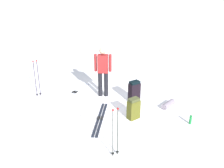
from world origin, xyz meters
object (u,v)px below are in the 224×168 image
(backpack_bright, at_px, (134,109))
(ski_poles_planted_far, at_px, (115,130))
(backpack_large_dark, at_px, (134,92))
(ski_pair_far, at_px, (75,93))
(ski_poles_planted_near, at_px, (37,76))
(thermos_bottle, at_px, (190,120))
(sleeping_mat_rolled, at_px, (168,104))
(skier_standing, at_px, (103,69))
(ski_pair_near, at_px, (100,119))

(backpack_bright, height_order, ski_poles_planted_far, ski_poles_planted_far)
(backpack_large_dark, bearing_deg, ski_poles_planted_far, 65.24)
(ski_pair_far, xyz_separation_m, ski_poles_planted_near, (1.22, -0.02, 0.69))
(backpack_bright, distance_m, thermos_bottle, 1.61)
(ski_pair_far, xyz_separation_m, backpack_large_dark, (-1.85, 1.03, 0.34))
(ski_pair_far, distance_m, sleeping_mat_rolled, 3.23)
(backpack_large_dark, height_order, thermos_bottle, backpack_large_dark)
(ski_poles_planted_near, xyz_separation_m, thermos_bottle, (-4.24, 2.67, -0.58))
(sleeping_mat_rolled, height_order, thermos_bottle, thermos_bottle)
(skier_standing, bearing_deg, thermos_bottle, 132.81)
(backpack_bright, bearing_deg, skier_standing, -69.87)
(ski_poles_planted_near, bearing_deg, ski_pair_near, 133.33)
(ski_pair_far, relative_size, backpack_large_dark, 2.10)
(ski_poles_planted_far, relative_size, sleeping_mat_rolled, 2.24)
(skier_standing, distance_m, ski_pair_far, 1.39)
(ski_pair_far, height_order, backpack_bright, backpack_bright)
(ski_pair_near, relative_size, thermos_bottle, 6.95)
(sleeping_mat_rolled, bearing_deg, skier_standing, -32.62)
(backpack_bright, height_order, thermos_bottle, backpack_bright)
(ski_pair_near, bearing_deg, thermos_bottle, 163.04)
(sleeping_mat_rolled, bearing_deg, ski_pair_near, 8.07)
(ski_pair_near, bearing_deg, backpack_large_dark, -145.20)
(backpack_large_dark, height_order, ski_poles_planted_near, ski_poles_planted_near)
(ski_pair_far, bearing_deg, skier_standing, 157.09)
(backpack_bright, relative_size, sleeping_mat_rolled, 1.16)
(backpack_large_dark, xyz_separation_m, ski_poles_planted_near, (3.07, -1.06, 0.35))
(thermos_bottle, bearing_deg, ski_poles_planted_far, 21.03)
(ski_pair_far, relative_size, backpack_bright, 2.36)
(ski_pair_near, distance_m, ski_pair_far, 2.00)
(backpack_bright, xyz_separation_m, ski_poles_planted_far, (0.85, 1.50, 0.37))
(ski_poles_planted_far, bearing_deg, backpack_large_dark, -114.76)
(backpack_large_dark, xyz_separation_m, sleeping_mat_rolled, (-0.96, 0.56, -0.26))
(skier_standing, distance_m, ski_pair_near, 1.81)
(ski_poles_planted_near, distance_m, thermos_bottle, 5.05)
(sleeping_mat_rolled, bearing_deg, ski_pair_far, -29.55)
(ski_pair_near, distance_m, sleeping_mat_rolled, 2.23)
(skier_standing, height_order, backpack_bright, skier_standing)
(ski_pair_near, relative_size, ski_poles_planted_near, 1.42)
(ski_poles_planted_near, relative_size, ski_poles_planted_far, 1.03)
(backpack_large_dark, bearing_deg, ski_pair_far, -29.19)
(backpack_bright, bearing_deg, ski_poles_planted_far, 60.35)
(backpack_bright, xyz_separation_m, thermos_bottle, (-1.48, 0.60, -0.18))
(backpack_large_dark, xyz_separation_m, backpack_bright, (0.30, 1.01, -0.04))
(ski_pair_near, relative_size, sleeping_mat_rolled, 3.29)
(backpack_bright, distance_m, ski_poles_planted_far, 1.76)
(ski_poles_planted_near, xyz_separation_m, ski_poles_planted_far, (-1.91, 3.56, -0.02))
(ski_pair_far, bearing_deg, backpack_large_dark, 150.81)
(backpack_bright, bearing_deg, ski_pair_near, -8.32)
(ski_poles_planted_near, bearing_deg, ski_poles_planted_far, 118.25)
(skier_standing, height_order, thermos_bottle, skier_standing)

